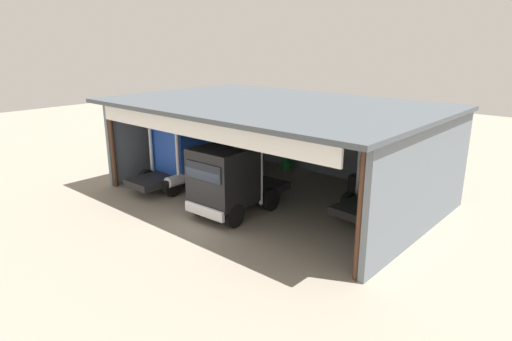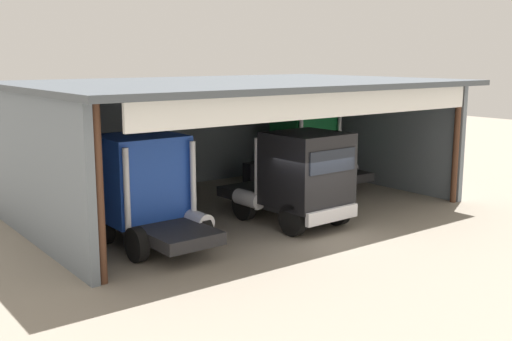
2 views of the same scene
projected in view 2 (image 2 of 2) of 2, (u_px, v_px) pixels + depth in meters
ground_plane at (319, 235)px, 20.10m from camera, size 80.00×80.00×0.00m
workshop_shed at (221, 116)px, 23.95m from camera, size 15.98×10.74×4.88m
truck_blue_center_right_bay at (145, 187)px, 18.95m from camera, size 2.69×4.61×3.37m
truck_black_right_bay at (299, 177)px, 20.96m from camera, size 2.68×5.36×3.26m
truck_green_center_bay at (308, 143)px, 28.21m from camera, size 2.69×5.08×3.62m
oil_drum at (132, 186)px, 25.65m from camera, size 0.58×0.58×0.89m
tool_cart at (254, 173)px, 28.08m from camera, size 0.90×0.60×1.00m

